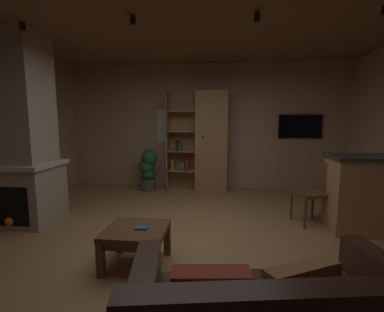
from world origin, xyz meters
name	(u,v)px	position (x,y,z in m)	size (l,w,h in m)	color
floor	(188,244)	(0.00, 0.00, -0.01)	(6.09, 5.84, 0.02)	#A37A4C
wall_back	(205,127)	(0.00, 2.95, 1.37)	(6.21, 0.06, 2.74)	tan
ceiling	(188,9)	(0.00, 0.00, 2.75)	(6.09, 5.84, 0.02)	brown
window_pane_back	(170,126)	(-0.79, 2.92, 1.38)	(0.58, 0.01, 0.74)	white
stone_fireplace	(22,140)	(-2.50, 0.47, 1.24)	(0.93, 0.84, 2.74)	tan
bookshelf_cabinet	(207,142)	(0.07, 2.68, 1.05)	(1.30, 0.41, 2.13)	#A87F51
coffee_table	(136,236)	(-0.48, -0.55, 0.32)	(0.63, 0.60, 0.41)	brown
table_book_0	(141,228)	(-0.42, -0.56, 0.42)	(0.13, 0.09, 0.02)	#2D4C8C
dining_chair	(315,188)	(1.77, 0.90, 0.53)	(0.53, 0.53, 0.92)	brown
potted_floor_plant	(148,168)	(-1.20, 2.51, 0.47)	(0.41, 0.36, 0.89)	#4C4C51
wall_mounted_tv	(300,126)	(2.04, 2.89, 1.39)	(0.89, 0.06, 0.50)	black
track_light_spot_0	(22,26)	(-2.06, 0.07, 2.67)	(0.07, 0.07, 0.09)	black
track_light_spot_1	(133,20)	(-0.65, 0.03, 2.67)	(0.07, 0.07, 0.09)	black
track_light_spot_2	(257,17)	(0.77, 0.10, 2.67)	(0.07, 0.07, 0.09)	black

